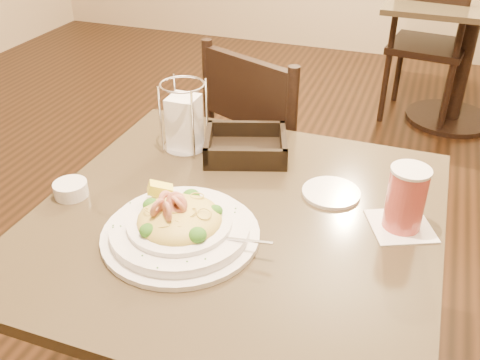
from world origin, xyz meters
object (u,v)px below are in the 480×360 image
(dining_chair_near, at_px, (271,160))
(butter_ramekin, at_px, (71,189))
(bread_basket, at_px, (246,148))
(dining_chair_far, at_px, (428,41))
(side_plate, at_px, (331,193))
(pasta_bowl, at_px, (180,225))
(drink_glass, at_px, (406,199))
(napkin_caddy, at_px, (184,121))
(background_table, at_px, (466,40))
(main_table, at_px, (237,290))

(dining_chair_near, distance_m, butter_ramekin, 0.84)
(bread_basket, bearing_deg, dining_chair_far, 78.88)
(side_plate, relative_size, butter_ramekin, 1.75)
(dining_chair_near, height_order, pasta_bowl, dining_chair_near)
(pasta_bowl, xyz_separation_m, side_plate, (0.27, 0.27, -0.03))
(drink_glass, distance_m, bread_basket, 0.47)
(pasta_bowl, bearing_deg, dining_chair_near, 92.34)
(drink_glass, height_order, napkin_caddy, napkin_caddy)
(bread_basket, bearing_deg, drink_glass, -23.82)
(background_table, height_order, drink_glass, drink_glass)
(butter_ramekin, bearing_deg, background_table, 68.92)
(background_table, height_order, napkin_caddy, napkin_caddy)
(pasta_bowl, height_order, napkin_caddy, napkin_caddy)
(bread_basket, xyz_separation_m, side_plate, (0.26, -0.11, -0.02))
(main_table, height_order, background_table, same)
(background_table, xyz_separation_m, side_plate, (-0.35, -2.22, 0.24))
(background_table, bearing_deg, dining_chair_near, -111.17)
(main_table, height_order, dining_chair_far, dining_chair_far)
(dining_chair_near, bearing_deg, butter_ramekin, 92.82)
(bread_basket, relative_size, butter_ramekin, 3.27)
(bread_basket, bearing_deg, main_table, -74.68)
(background_table, bearing_deg, pasta_bowl, -104.05)
(drink_glass, distance_m, napkin_caddy, 0.62)
(drink_glass, bearing_deg, background_table, 85.44)
(dining_chair_far, bearing_deg, napkin_caddy, 82.32)
(side_plate, bearing_deg, dining_chair_near, 120.04)
(background_table, distance_m, dining_chair_near, 1.82)
(dining_chair_far, height_order, napkin_caddy, napkin_caddy)
(dining_chair_near, bearing_deg, bread_basket, 119.88)
(drink_glass, height_order, butter_ramekin, drink_glass)
(main_table, relative_size, dining_chair_near, 0.97)
(main_table, bearing_deg, background_table, 77.21)
(dining_chair_far, relative_size, napkin_caddy, 4.83)
(background_table, relative_size, butter_ramekin, 11.65)
(dining_chair_near, distance_m, napkin_caddy, 0.56)
(napkin_caddy, bearing_deg, side_plate, -12.39)
(napkin_caddy, height_order, butter_ramekin, napkin_caddy)
(pasta_bowl, distance_m, butter_ramekin, 0.32)
(main_table, bearing_deg, side_plate, 39.93)
(main_table, height_order, napkin_caddy, napkin_caddy)
(dining_chair_far, bearing_deg, background_table, -158.91)
(drink_glass, relative_size, butter_ramekin, 2.16)
(dining_chair_near, bearing_deg, napkin_caddy, 97.50)
(dining_chair_near, bearing_deg, main_table, 123.55)
(pasta_bowl, xyz_separation_m, drink_glass, (0.44, 0.20, 0.04))
(dining_chair_near, distance_m, bread_basket, 0.49)
(side_plate, bearing_deg, pasta_bowl, -134.58)
(background_table, xyz_separation_m, butter_ramekin, (-0.94, -2.43, 0.25))
(main_table, height_order, dining_chair_near, dining_chair_near)
(main_table, relative_size, bread_basket, 3.44)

